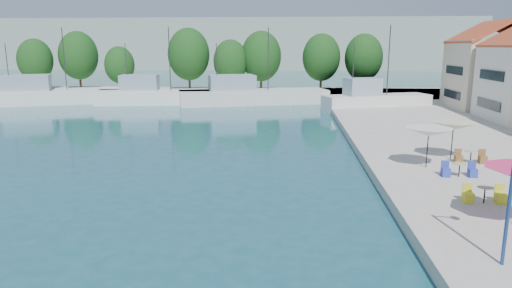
# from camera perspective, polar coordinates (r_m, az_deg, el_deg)

# --- Properties ---
(quay_far) EXTENTS (90.00, 16.00, 0.60)m
(quay_far) POSITION_cam_1_polar(r_m,az_deg,el_deg) (70.10, -3.46, 6.28)
(quay_far) COLOR #AEA89D
(quay_far) RESTS_ON ground
(hill_west) EXTENTS (180.00, 40.00, 16.00)m
(hill_west) POSITION_cam_1_polar(r_m,az_deg,el_deg) (165.10, -6.90, 12.27)
(hill_west) COLOR gray
(hill_west) RESTS_ON ground
(hill_east) EXTENTS (140.00, 40.00, 12.00)m
(hill_east) POSITION_cam_1_polar(r_m,az_deg,el_deg) (186.19, 16.51, 11.23)
(hill_east) COLOR gray
(hill_east) RESTS_ON ground
(building_06) EXTENTS (9.00, 8.80, 10.20)m
(building_06) POSITION_cam_1_polar(r_m,az_deg,el_deg) (57.81, 27.69, 8.85)
(building_06) COLOR beige
(building_06) RESTS_ON quay_right
(trawler_01) EXTENTS (19.80, 11.85, 10.20)m
(trawler_01) POSITION_cam_1_polar(r_m,az_deg,el_deg) (66.26, -24.62, 5.53)
(trawler_01) COLOR white
(trawler_01) RESTS_ON ground
(trawler_02) EXTENTS (16.25, 6.33, 10.20)m
(trawler_02) POSITION_cam_1_polar(r_m,az_deg,el_deg) (61.38, -12.44, 5.91)
(trawler_02) COLOR white
(trawler_02) RESTS_ON ground
(trawler_03) EXTENTS (19.90, 10.11, 10.20)m
(trawler_03) POSITION_cam_1_polar(r_m,az_deg,el_deg) (60.07, -0.76, 6.06)
(trawler_03) COLOR silver
(trawler_03) RESTS_ON ground
(trawler_04) EXTENTS (13.22, 7.24, 10.20)m
(trawler_04) POSITION_cam_1_polar(r_m,az_deg,el_deg) (55.83, 14.53, 5.21)
(trawler_04) COLOR silver
(trawler_04) RESTS_ON ground
(tree_01) EXTENTS (5.43, 5.43, 8.04)m
(tree_01) POSITION_cam_1_polar(r_m,az_deg,el_deg) (81.95, -25.89, 9.42)
(tree_01) COLOR #3F2B19
(tree_01) RESTS_ON quay_far
(tree_02) EXTENTS (6.23, 6.23, 9.22)m
(tree_02) POSITION_cam_1_polar(r_m,az_deg,el_deg) (80.81, -21.32, 10.27)
(tree_02) COLOR #3F2B19
(tree_02) RESTS_ON quay_far
(tree_03) EXTENTS (4.61, 4.61, 6.83)m
(tree_03) POSITION_cam_1_polar(r_m,az_deg,el_deg) (75.25, -16.70, 9.44)
(tree_03) COLOR #3F2B19
(tree_03) RESTS_ON quay_far
(tree_04) EXTENTS (6.51, 6.51, 9.64)m
(tree_04) POSITION_cam_1_polar(r_m,az_deg,el_deg) (73.49, -8.41, 11.03)
(tree_04) COLOR #3F2B19
(tree_04) RESTS_ON quay_far
(tree_05) EXTENTS (5.30, 5.30, 7.85)m
(tree_05) POSITION_cam_1_polar(r_m,az_deg,el_deg) (71.35, -3.20, 10.28)
(tree_05) COLOR #3F2B19
(tree_05) RESTS_ON quay_far
(tree_06) EXTENTS (6.19, 6.19, 9.16)m
(tree_06) POSITION_cam_1_polar(r_m,az_deg,el_deg) (71.84, 0.65, 10.91)
(tree_06) COLOR #3F2B19
(tree_06) RESTS_ON quay_far
(tree_07) EXTENTS (5.94, 5.94, 8.79)m
(tree_07) POSITION_cam_1_polar(r_m,az_deg,el_deg) (73.91, 8.18, 10.66)
(tree_07) COLOR #3F2B19
(tree_07) RESTS_ON quay_far
(tree_08) EXTENTS (5.92, 5.92, 8.77)m
(tree_08) POSITION_cam_1_polar(r_m,az_deg,el_deg) (74.83, 13.31, 10.47)
(tree_08) COLOR #3F2B19
(tree_08) RESTS_ON quay_far
(umbrella_white) EXTENTS (2.71, 2.71, 2.32)m
(umbrella_white) POSITION_cam_1_polar(r_m,az_deg,el_deg) (27.68, 20.78, 1.40)
(umbrella_white) COLOR black
(umbrella_white) RESTS_ON quay_right
(umbrella_cream) EXTENTS (2.69, 2.69, 2.32)m
(umbrella_cream) POSITION_cam_1_polar(r_m,az_deg,el_deg) (30.42, 23.46, 2.09)
(umbrella_cream) COLOR black
(umbrella_cream) RESTS_ON quay_right
(cafe_table_01) EXTENTS (1.82, 0.70, 0.76)m
(cafe_table_01) POSITION_cam_1_polar(r_m,az_deg,el_deg) (22.82, 26.64, -5.92)
(cafe_table_01) COLOR black
(cafe_table_01) RESTS_ON quay_right
(cafe_table_02) EXTENTS (1.82, 0.70, 0.76)m
(cafe_table_02) POSITION_cam_1_polar(r_m,az_deg,el_deg) (26.70, 24.05, -3.18)
(cafe_table_02) COLOR black
(cafe_table_02) RESTS_ON quay_right
(cafe_table_03) EXTENTS (1.82, 0.70, 0.76)m
(cafe_table_03) POSITION_cam_1_polar(r_m,az_deg,el_deg) (30.05, 25.24, -1.66)
(cafe_table_03) COLOR black
(cafe_table_03) RESTS_ON quay_right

